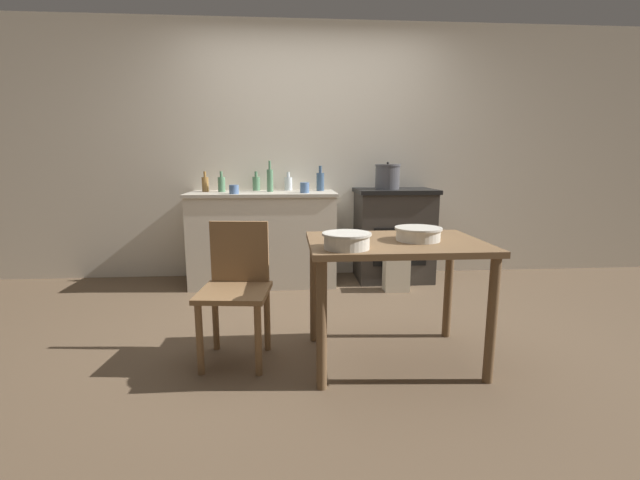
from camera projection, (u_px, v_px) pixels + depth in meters
name	position (u px, v px, depth m)	size (l,w,h in m)	color
ground_plane	(324.00, 329.00, 3.08)	(14.00, 14.00, 0.00)	brown
wall_back	(311.00, 153.00, 4.40)	(8.00, 0.07, 2.55)	beige
counter_cabinet	(264.00, 238.00, 4.19)	(1.41, 0.62, 0.90)	beige
stove	(393.00, 234.00, 4.31)	(0.77, 0.58, 0.92)	#38332D
work_table	(395.00, 259.00, 2.50)	(1.01, 0.72, 0.74)	brown
chair	(236.00, 286.00, 2.57)	(0.44, 0.44, 0.83)	olive
flour_sack	(396.00, 274.00, 3.97)	(0.23, 0.16, 0.31)	beige
stock_pot	(387.00, 177.00, 4.17)	(0.25, 0.25, 0.26)	#4C4C51
mixing_bowl_large	(418.00, 233.00, 2.48)	(0.27, 0.27, 0.08)	silver
mixing_bowl_small	(347.00, 240.00, 2.25)	(0.26, 0.26, 0.08)	silver
bottle_far_left	(288.00, 183.00, 4.34)	(0.08, 0.08, 0.18)	silver
bottle_left	(222.00, 184.00, 4.11)	(0.07, 0.07, 0.20)	#517F5B
bottle_mid_left	(320.00, 181.00, 4.26)	(0.08, 0.08, 0.25)	#3D5675
bottle_center_left	(205.00, 184.00, 4.15)	(0.06, 0.06, 0.20)	olive
bottle_center	(270.00, 180.00, 4.13)	(0.06, 0.06, 0.30)	#517F5B
bottle_center_right	(256.00, 183.00, 4.30)	(0.07, 0.07, 0.19)	#517F5B
cup_mid_right	(305.00, 188.00, 3.99)	(0.09, 0.09, 0.10)	#4C6B99
cup_right	(234.00, 189.00, 3.88)	(0.09, 0.09, 0.08)	#4C6B99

